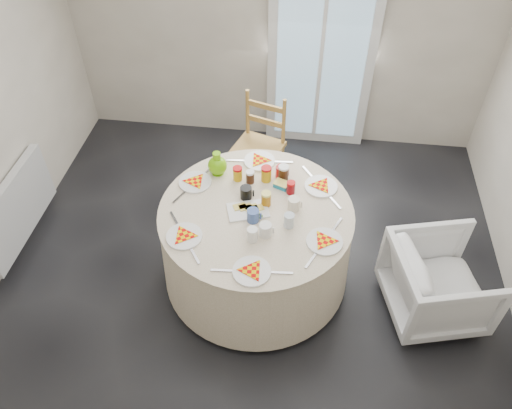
# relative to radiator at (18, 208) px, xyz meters

# --- Properties ---
(floor) EXTENTS (4.00, 4.00, 0.00)m
(floor) POSITION_rel_radiator_xyz_m (1.94, -0.20, -0.38)
(floor) COLOR black
(floor) RESTS_ON ground
(wall_back) EXTENTS (4.00, 0.02, 2.60)m
(wall_back) POSITION_rel_radiator_xyz_m (1.94, 1.80, 0.92)
(wall_back) COLOR #BCB5A3
(wall_back) RESTS_ON floor
(glass_door) EXTENTS (1.00, 0.08, 2.10)m
(glass_door) POSITION_rel_radiator_xyz_m (2.34, 1.75, 0.67)
(glass_door) COLOR silver
(glass_door) RESTS_ON floor
(radiator) EXTENTS (0.07, 1.00, 0.55)m
(radiator) POSITION_rel_radiator_xyz_m (0.00, 0.00, 0.00)
(radiator) COLOR silver
(radiator) RESTS_ON floor
(table) EXTENTS (1.43, 1.43, 0.72)m
(table) POSITION_rel_radiator_xyz_m (1.97, -0.13, -0.01)
(table) COLOR beige
(table) RESTS_ON floor
(wooden_chair) EXTENTS (0.51, 0.50, 0.92)m
(wooden_chair) POSITION_rel_radiator_xyz_m (1.84, 0.94, 0.09)
(wooden_chair) COLOR #BE8A42
(wooden_chair) RESTS_ON floor
(armchair) EXTENTS (0.77, 0.81, 0.69)m
(armchair) POSITION_rel_radiator_xyz_m (3.32, -0.27, 0.01)
(armchair) COLOR silver
(armchair) RESTS_ON floor
(place_settings) EXTENTS (1.43, 1.43, 0.02)m
(place_settings) POSITION_rel_radiator_xyz_m (1.97, -0.13, 0.39)
(place_settings) COLOR silver
(place_settings) RESTS_ON table
(jar_cluster) EXTENTS (0.50, 0.33, 0.14)m
(jar_cluster) POSITION_rel_radiator_xyz_m (1.98, 0.14, 0.44)
(jar_cluster) COLOR #AE551C
(jar_cluster) RESTS_ON table
(butter_tub) EXTENTS (0.13, 0.11, 0.04)m
(butter_tub) POSITION_rel_radiator_xyz_m (2.12, 0.15, 0.41)
(butter_tub) COLOR teal
(butter_tub) RESTS_ON table
(green_pitcher) EXTENTS (0.16, 0.16, 0.19)m
(green_pitcher) POSITION_rel_radiator_xyz_m (1.63, 0.24, 0.49)
(green_pitcher) COLOR #67BC08
(green_pitcher) RESTS_ON table
(cheese_platter) EXTENTS (0.33, 0.26, 0.04)m
(cheese_platter) POSITION_rel_radiator_xyz_m (1.91, -0.13, 0.39)
(cheese_platter) COLOR silver
(cheese_platter) RESTS_ON table
(mugs_glasses) EXTENTS (0.75, 0.75, 0.12)m
(mugs_glasses) POSITION_rel_radiator_xyz_m (2.06, -0.12, 0.43)
(mugs_glasses) COLOR gray
(mugs_glasses) RESTS_ON table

